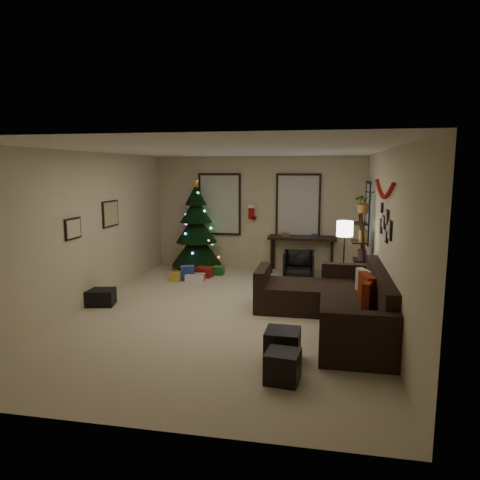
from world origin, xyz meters
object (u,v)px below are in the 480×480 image
Objects in this scene: sofa at (338,305)px; desk_chair at (299,265)px; christmas_tree at (196,231)px; bookshelf at (362,254)px; desk at (302,241)px.

sofa is 4.77× the size of desk_chair.
bookshelf is (3.75, -1.50, -0.14)m from christmas_tree.
desk_chair is (-0.77, 2.79, 0.01)m from sofa.
sofa is 1.90× the size of desk.
christmas_tree is 2.53m from desk.
bookshelf is at bearing -38.81° from desk_chair.
christmas_tree is at bearing 166.25° from desk_chair.
desk is 0.78m from desk_chair.
christmas_tree reaches higher than desk_chair.
sofa is 1.87× the size of bookshelf.
sofa reaches higher than desk_chair.
desk is at bearing 2.47° from christmas_tree.
bookshelf reaches higher than sofa.
sofa is 1.95m from bookshelf.
sofa is at bearing -76.09° from desk_chair.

